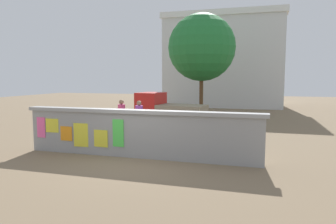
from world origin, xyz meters
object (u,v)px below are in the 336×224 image
at_px(bicycle_near, 229,133).
at_px(tree_roadside, 202,48).
at_px(bicycle_far, 103,132).
at_px(motorcycle, 179,134).
at_px(person_walking, 139,115).
at_px(person_bystander, 122,113).
at_px(auto_rickshaw_truck, 168,111).

xyz_separation_m(bicycle_near, tree_roadside, (-2.52, 7.25, 4.21)).
bearing_deg(bicycle_far, bicycle_near, 15.08).
bearing_deg(motorcycle, bicycle_far, 178.99).
xyz_separation_m(motorcycle, person_walking, (-2.21, 1.40, 0.52)).
bearing_deg(bicycle_far, person_bystander, 87.73).
height_order(bicycle_far, person_bystander, person_bystander).
xyz_separation_m(bicycle_near, person_bystander, (-5.01, 0.33, 0.62)).
distance_m(person_bystander, tree_roadside, 8.19).
height_order(auto_rickshaw_truck, bicycle_near, auto_rickshaw_truck).
relative_size(bicycle_near, bicycle_far, 0.99).
xyz_separation_m(person_walking, tree_roadside, (1.47, 7.28, 3.59)).
bearing_deg(auto_rickshaw_truck, person_bystander, -124.16).
xyz_separation_m(bicycle_far, person_walking, (1.09, 1.34, 0.62)).
bearing_deg(motorcycle, person_walking, 147.73).
relative_size(bicycle_far, person_walking, 1.06).
distance_m(bicycle_far, tree_roadside, 9.93).
height_order(auto_rickshaw_truck, motorcycle, auto_rickshaw_truck).
height_order(auto_rickshaw_truck, tree_roadside, tree_roadside).
bearing_deg(person_walking, motorcycle, -32.27).
height_order(bicycle_near, bicycle_far, same).
bearing_deg(person_bystander, motorcycle, -28.46).
bearing_deg(person_bystander, auto_rickshaw_truck, 55.84).
bearing_deg(auto_rickshaw_truck, bicycle_near, -37.41).
distance_m(auto_rickshaw_truck, motorcycle, 4.41).
xyz_separation_m(bicycle_far, tree_roadside, (2.56, 8.62, 4.21)).
bearing_deg(person_bystander, bicycle_near, -3.73).
height_order(motorcycle, bicycle_near, bicycle_near).
bearing_deg(tree_roadside, bicycle_far, -106.52).
relative_size(person_walking, tree_roadside, 0.24).
height_order(bicycle_far, tree_roadside, tree_roadside).
height_order(person_bystander, tree_roadside, tree_roadside).
bearing_deg(bicycle_near, motorcycle, -141.23).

